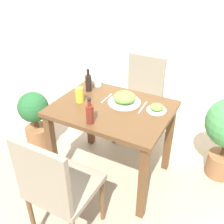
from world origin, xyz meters
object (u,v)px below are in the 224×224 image
at_px(potted_plant_left, 35,119).
at_px(chair_near, 57,186).
at_px(food_plate, 124,98).
at_px(drink_cup, 98,82).
at_px(side_plate, 157,108).
at_px(condiment_bottle, 90,113).
at_px(sauce_bottle, 88,82).
at_px(chair_far, 141,95).
at_px(juice_glass, 79,95).

bearing_deg(potted_plant_left, chair_near, -39.68).
relative_size(food_plate, drink_cup, 3.48).
xyz_separation_m(side_plate, drink_cup, (-0.64, 0.18, 0.01)).
bearing_deg(food_plate, condiment_bottle, -103.39).
height_order(sauce_bottle, condiment_bottle, same).
bearing_deg(side_plate, potted_plant_left, -172.83).
relative_size(chair_far, juice_glass, 7.11).
height_order(chair_far, condiment_bottle, condiment_bottle).
bearing_deg(chair_far, side_plate, -58.15).
bearing_deg(chair_near, food_plate, -94.64).
xyz_separation_m(chair_far, sauce_bottle, (-0.30, -0.53, 0.29)).
bearing_deg(sauce_bottle, food_plate, -8.06).
distance_m(chair_near, drink_cup, 1.09).
bearing_deg(potted_plant_left, drink_cup, 31.40).
xyz_separation_m(drink_cup, juice_glass, (0.03, -0.34, 0.03)).
height_order(chair_near, sauce_bottle, sauce_bottle).
height_order(drink_cup, juice_glass, juice_glass).
relative_size(chair_near, chair_far, 1.00).
height_order(side_plate, condiment_bottle, condiment_bottle).
distance_m(side_plate, juice_glass, 0.64).
xyz_separation_m(juice_glass, potted_plant_left, (-0.57, 0.01, -0.42)).
xyz_separation_m(drink_cup, condiment_bottle, (0.27, -0.57, 0.04)).
bearing_deg(condiment_bottle, sauce_bottle, 123.53).
bearing_deg(sauce_bottle, drink_cup, 82.74).
xyz_separation_m(chair_far, juice_glass, (-0.25, -0.74, 0.28)).
bearing_deg(potted_plant_left, juice_glass, -0.95).
bearing_deg(drink_cup, chair_near, -73.83).
height_order(sauce_bottle, potted_plant_left, sauce_bottle).
distance_m(chair_near, chair_far, 1.43).
relative_size(chair_near, food_plate, 3.33).
xyz_separation_m(food_plate, condiment_bottle, (-0.09, -0.38, 0.04)).
height_order(chair_near, juice_glass, chair_near).
xyz_separation_m(chair_near, drink_cup, (-0.30, 1.02, 0.25)).
bearing_deg(chair_far, sauce_bottle, -119.38).
bearing_deg(chair_far, drink_cup, -125.05).
bearing_deg(juice_glass, chair_far, 71.05).
bearing_deg(food_plate, drink_cup, 153.47).
height_order(food_plate, juice_glass, juice_glass).
distance_m(food_plate, sauce_bottle, 0.39).
height_order(food_plate, drink_cup, food_plate).
xyz_separation_m(chair_near, food_plate, (0.07, 0.84, 0.25)).
bearing_deg(juice_glass, side_plate, 14.40).
height_order(chair_near, potted_plant_left, chair_near).
distance_m(food_plate, juice_glass, 0.37).
relative_size(chair_far, side_plate, 5.86).
bearing_deg(drink_cup, food_plate, -26.53).
xyz_separation_m(side_plate, juice_glass, (-0.62, -0.16, 0.04)).
xyz_separation_m(food_plate, juice_glass, (-0.34, -0.16, 0.02)).
xyz_separation_m(chair_far, condiment_bottle, (-0.01, -0.97, 0.29)).
xyz_separation_m(sauce_bottle, potted_plant_left, (-0.52, -0.20, -0.44)).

